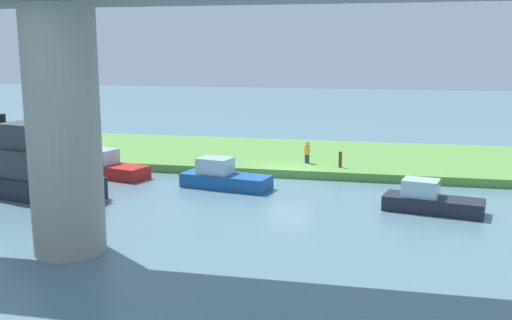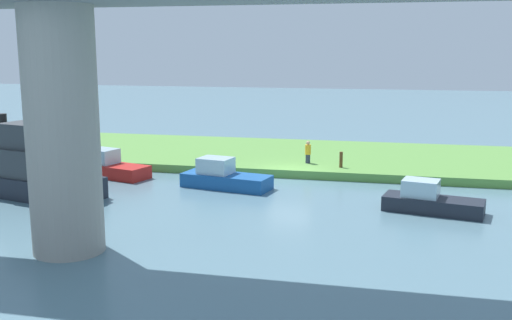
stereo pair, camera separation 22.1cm
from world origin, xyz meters
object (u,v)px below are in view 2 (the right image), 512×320
Objects in this scene: person_on_bank at (308,152)px; motorboat_red at (109,167)px; pontoon_yellow at (32,166)px; bridge_pylon at (63,132)px; riverboat_paddlewheel at (430,201)px; mooring_post at (341,160)px; skiff_small at (224,177)px.

motorboat_red is (11.37, 4.19, -0.62)m from person_on_bank.
pontoon_yellow reaches higher than motorboat_red.
bridge_pylon is 18.33m from person_on_bank.
person_on_bank is 10.63m from riverboat_paddlewheel.
mooring_post is 7.53m from skiff_small.
mooring_post is at bearing -150.82° from pontoon_yellow.
riverboat_paddlewheel reaches higher than mooring_post.
mooring_post is 0.18× the size of motorboat_red.
skiff_small reaches higher than mooring_post.
motorboat_red is 1.09× the size of riverboat_paddlewheel.
pontoon_yellow is at bearing 3.66° from riverboat_paddlewheel.
person_on_bank is 0.16× the size of pontoon_yellow.
bridge_pylon reaches higher than pontoon_yellow.
skiff_small is (-2.83, -11.25, -3.94)m from bridge_pylon.
motorboat_red is (-1.64, -5.18, -0.97)m from pontoon_yellow.
pontoon_yellow is at bearing 29.18° from mooring_post.
skiff_small is at bearing 170.21° from motorboat_red.
person_on_bank is 0.27× the size of motorboat_red.
riverboat_paddlewheel is (-6.85, 8.10, -0.67)m from person_on_bank.
mooring_post is 8.61m from riverboat_paddlewheel.
motorboat_red is at bearing 20.22° from person_on_bank.
person_on_bank is at bearing -49.76° from riverboat_paddlewheel.
mooring_post is at bearing -56.59° from riverboat_paddlewheel.
bridge_pylon is at bearing 130.57° from pontoon_yellow.
riverboat_paddlewheel is at bearing 166.29° from skiff_small.
motorboat_red reaches higher than mooring_post.
person_on_bank is 12.13m from motorboat_red.
motorboat_red is (13.49, 3.26, -0.39)m from mooring_post.
skiff_small is (3.87, 5.48, -0.62)m from person_on_bank.
pontoon_yellow is 1.67× the size of skiff_small.
mooring_post is at bearing -119.16° from bridge_pylon.
bridge_pylon is 1.06× the size of pontoon_yellow.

